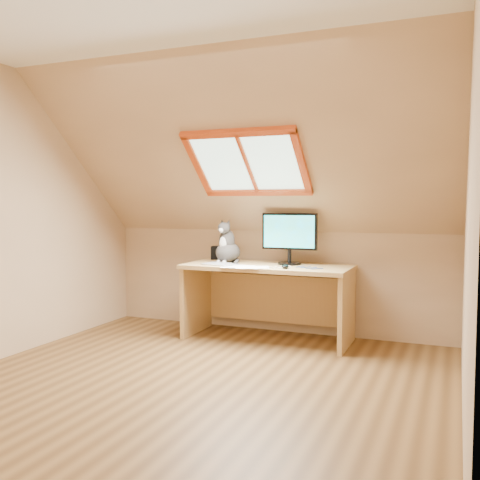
% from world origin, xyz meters
% --- Properties ---
extents(ground, '(3.50, 3.50, 0.00)m').
position_xyz_m(ground, '(0.00, 0.00, 0.00)').
color(ground, brown).
rests_on(ground, ground).
extents(room_shell, '(3.52, 3.52, 2.41)m').
position_xyz_m(room_shell, '(0.00, -0.09, 1.43)').
color(room_shell, tan).
rests_on(room_shell, ground).
extents(desk, '(1.54, 0.68, 0.70)m').
position_xyz_m(desk, '(0.06, 1.45, 0.49)').
color(desk, tan).
rests_on(desk, ground).
extents(monitor, '(0.52, 0.22, 0.48)m').
position_xyz_m(monitor, '(0.25, 1.48, 0.98)').
color(monitor, black).
rests_on(monitor, desk).
extents(cat, '(0.28, 0.31, 0.42)m').
position_xyz_m(cat, '(-0.36, 1.41, 0.86)').
color(cat, '#403B38').
rests_on(cat, desk).
extents(desk_speaker, '(0.11, 0.11, 0.13)m').
position_xyz_m(desk_speaker, '(-0.58, 1.63, 0.77)').
color(desk_speaker, black).
rests_on(desk_speaker, desk).
extents(graphics_tablet, '(0.34, 0.28, 0.01)m').
position_xyz_m(graphics_tablet, '(-0.34, 1.21, 0.71)').
color(graphics_tablet, '#B2B2B7').
rests_on(graphics_tablet, desk).
extents(mouse, '(0.08, 0.12, 0.03)m').
position_xyz_m(mouse, '(0.30, 1.17, 0.72)').
color(mouse, black).
rests_on(mouse, desk).
extents(papers, '(0.35, 0.30, 0.01)m').
position_xyz_m(papers, '(-0.03, 1.12, 0.71)').
color(papers, white).
rests_on(papers, desk).
extents(cables, '(0.51, 0.26, 0.01)m').
position_xyz_m(cables, '(0.39, 1.26, 0.71)').
color(cables, silver).
rests_on(cables, desk).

